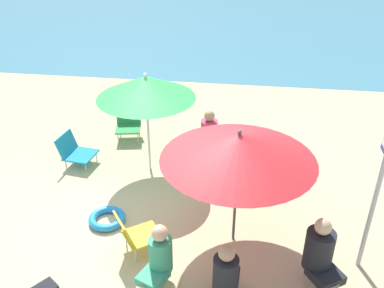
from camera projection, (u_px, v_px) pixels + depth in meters
name	position (u px, v px, depth m)	size (l,w,h in m)	color
ground_plane	(148.00, 221.00, 6.49)	(40.00, 40.00, 0.00)	#CCB789
sea_water	(221.00, 16.00, 18.43)	(40.00, 16.00, 0.01)	teal
umbrella_green	(146.00, 87.00, 7.00)	(1.66, 1.66, 1.84)	silver
umbrella_red	(239.00, 147.00, 5.40)	(2.04, 2.04, 1.77)	#4C4C51
beach_chair_a	(128.00, 122.00, 8.70)	(0.59, 0.66, 0.63)	#33934C
beach_chair_b	(226.00, 156.00, 7.58)	(0.57, 0.51, 0.58)	navy
beach_chair_c	(75.00, 151.00, 7.80)	(0.66, 0.60, 0.57)	teal
beach_chair_d	(135.00, 233.00, 5.76)	(0.72, 0.69, 0.65)	gold
person_a	(321.00, 253.00, 5.19)	(0.52, 0.58, 0.99)	black
person_b	(210.00, 135.00, 7.90)	(0.47, 0.55, 0.95)	#DB3866
person_c	(226.00, 273.00, 5.00)	(0.32, 0.55, 0.90)	black
person_d	(158.00, 257.00, 5.24)	(0.43, 0.54, 0.88)	#389970
warning_sign	(380.00, 179.00, 5.03)	(0.06, 0.42, 2.15)	#ADADB2
swim_ring	(107.00, 219.00, 6.45)	(0.56, 0.56, 0.12)	#238CD8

